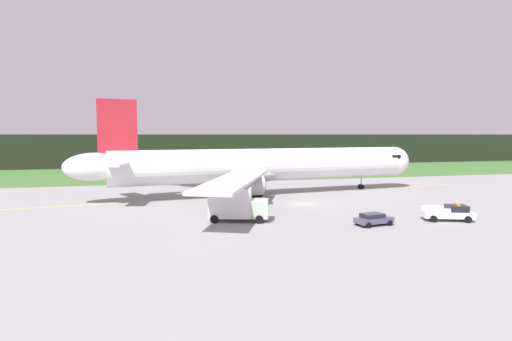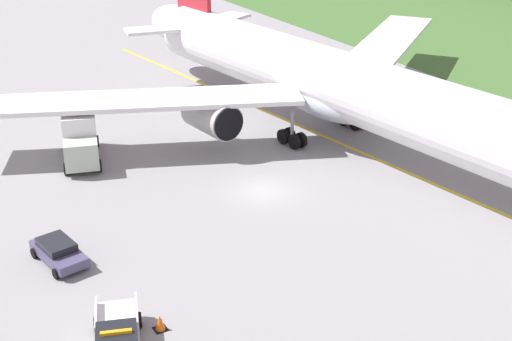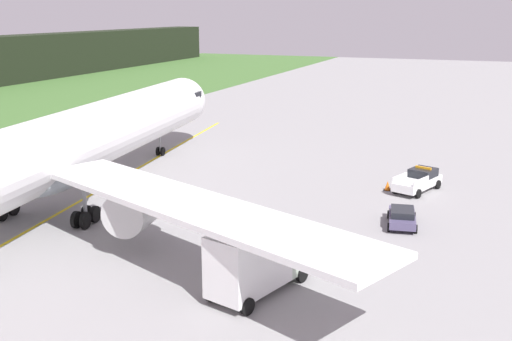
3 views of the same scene
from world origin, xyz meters
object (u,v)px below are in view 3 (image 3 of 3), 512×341
Objects in this scene: staff_car at (402,216)px; airliner at (59,150)px; apron_cone at (388,186)px; ops_pickup_truck at (419,180)px; catering_truck at (256,259)px.

airliner is at bearing 103.41° from staff_car.
staff_car reaches higher than apron_cone.
staff_car is 5.28× the size of apron_cone.
ops_pickup_truck is 0.82× the size of catering_truck.
ops_pickup_truck reaches higher than apron_cone.
airliner is 8.27× the size of catering_truck.
catering_truck is 8.62× the size of apron_cone.
catering_truck is 14.89m from staff_car.
ops_pickup_truck is at bearing -71.23° from apron_cone.
airliner is 25.55m from staff_car.
airliner is 10.08× the size of ops_pickup_truck.
catering_truck is at bearing 171.86° from apron_cone.
apron_cone is (22.35, -3.20, -1.55)m from catering_truck.
catering_truck is (-23.18, 5.63, 1.04)m from ops_pickup_truck.
apron_cone is at bearing -8.14° from catering_truck.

